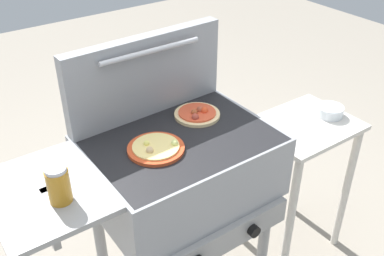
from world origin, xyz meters
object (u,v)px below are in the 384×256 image
object	(u,v)px
grill	(178,173)
topping_bowl_near	(330,111)
pizza_pepperoni	(197,114)
prep_table	(300,161)
sauce_jar	(58,185)
pizza_cheese	(156,148)

from	to	relation	value
grill	topping_bowl_near	bearing A→B (deg)	-0.71
grill	pizza_pepperoni	size ratio (longest dim) A/B	5.64
prep_table	topping_bowl_near	world-z (taller)	topping_bowl_near
pizza_pepperoni	prep_table	world-z (taller)	pizza_pepperoni
pizza_pepperoni	sauce_jar	bearing A→B (deg)	-165.20
pizza_pepperoni	pizza_cheese	size ratio (longest dim) A/B	0.90
pizza_pepperoni	prep_table	distance (m)	0.66
grill	prep_table	distance (m)	0.71
pizza_cheese	sauce_jar	distance (m)	0.35
prep_table	grill	bearing A→B (deg)	-179.63
grill	sauce_jar	size ratio (longest dim) A/B	8.33
sauce_jar	prep_table	distance (m)	1.20
topping_bowl_near	pizza_pepperoni	bearing A→B (deg)	171.78
pizza_cheese	prep_table	distance (m)	0.86
pizza_pepperoni	grill	bearing A→B (deg)	-149.49
pizza_pepperoni	prep_table	size ratio (longest dim) A/B	0.24
pizza_cheese	topping_bowl_near	bearing A→B (deg)	0.20
topping_bowl_near	grill	bearing A→B (deg)	179.29
grill	pizza_pepperoni	world-z (taller)	pizza_pepperoni
pizza_cheese	sauce_jar	size ratio (longest dim) A/B	1.65
pizza_pepperoni	pizza_cheese	xyz separation A→B (m)	(-0.24, -0.10, -0.00)
pizza_cheese	topping_bowl_near	world-z (taller)	pizza_cheese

